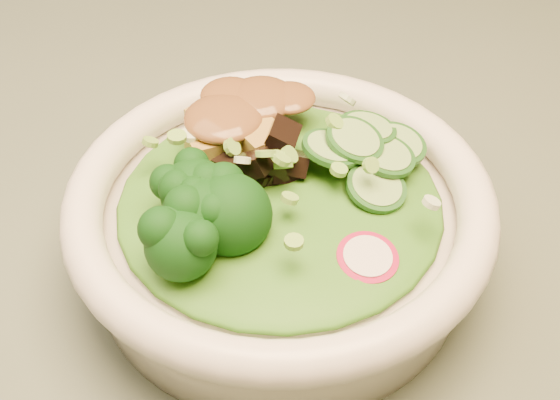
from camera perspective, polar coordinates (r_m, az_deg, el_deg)
salad_bowl at (r=0.43m, az=0.00°, el=-1.75°), size 0.23×0.23×0.06m
lettuce_bed at (r=0.41m, az=0.00°, el=0.10°), size 0.17×0.17×0.02m
broccoli_florets at (r=0.39m, az=-7.03°, el=-0.96°), size 0.08×0.07×0.04m
radish_slices at (r=0.38m, az=3.96°, el=-4.90°), size 0.10×0.06×0.02m
cucumber_slices at (r=0.43m, az=6.88°, el=3.06°), size 0.07×0.07×0.03m
mushroom_heap at (r=0.41m, az=-0.60°, el=2.12°), size 0.07×0.07×0.03m
tofu_cubes at (r=0.45m, az=-2.74°, el=5.37°), size 0.09×0.07×0.03m
peanut_sauce at (r=0.44m, az=-2.79°, el=6.51°), size 0.06×0.05×0.01m
scallion_garnish at (r=0.40m, az=0.00°, el=2.15°), size 0.16×0.16×0.02m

